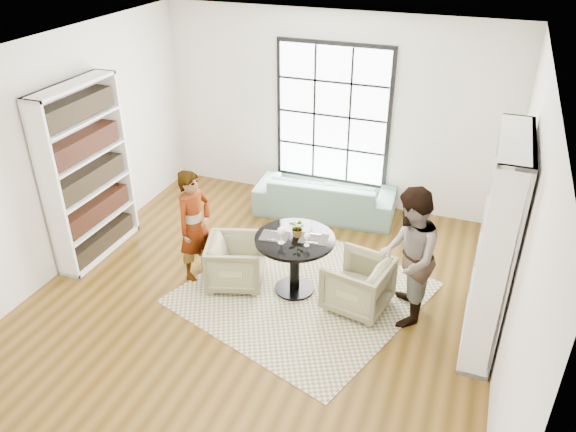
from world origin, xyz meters
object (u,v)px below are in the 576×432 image
at_px(armchair_right, 358,284).
at_px(wine_glass_right, 307,237).
at_px(person_left, 195,226).
at_px(person_right, 408,257).
at_px(wine_glass_left, 281,232).
at_px(flower_centerpiece, 298,228).
at_px(armchair_left, 236,262).
at_px(pedestal_table, 295,253).
at_px(sofa, 325,196).

xyz_separation_m(armchair_right, wine_glass_right, (-0.63, -0.07, 0.57)).
bearing_deg(wine_glass_right, armchair_right, 6.74).
distance_m(person_left, person_right, 2.67).
distance_m(wine_glass_left, flower_centerpiece, 0.26).
relative_size(armchair_left, wine_glass_left, 3.30).
bearing_deg(wine_glass_left, pedestal_table, 55.37).
xyz_separation_m(armchair_right, flower_centerpiece, (-0.80, 0.09, 0.57)).
relative_size(sofa, wine_glass_right, 12.47).
relative_size(person_left, flower_centerpiece, 6.44).
xyz_separation_m(sofa, person_left, (-1.06, -2.19, 0.44)).
bearing_deg(flower_centerpiece, person_right, -3.81).
bearing_deg(flower_centerpiece, pedestal_table, -113.35).
relative_size(pedestal_table, sofa, 0.45).
bearing_deg(person_left, flower_centerpiece, -67.48).
distance_m(pedestal_table, flower_centerpiece, 0.34).
height_order(pedestal_table, person_left, person_left).
relative_size(person_right, wine_glass_right, 9.76).
relative_size(pedestal_table, person_right, 0.58).
relative_size(sofa, person_right, 1.28).
bearing_deg(person_right, armchair_right, -98.87).
distance_m(pedestal_table, armchair_right, 0.85).
relative_size(armchair_right, wine_glass_right, 4.20).
distance_m(armchair_right, wine_glass_left, 1.12).
xyz_separation_m(pedestal_table, person_left, (-1.30, -0.12, 0.18)).
bearing_deg(wine_glass_right, wine_glass_left, -170.47).
height_order(armchair_left, wine_glass_left, wine_glass_left).
relative_size(armchair_right, person_left, 0.48).
relative_size(armchair_left, person_right, 0.42).
xyz_separation_m(person_right, wine_glass_left, (-1.48, -0.13, 0.09)).
bearing_deg(flower_centerpiece, armchair_right, -6.42).
bearing_deg(armchair_left, sofa, -30.66).
distance_m(wine_glass_left, wine_glass_right, 0.31).
relative_size(armchair_right, person_right, 0.43).
bearing_deg(flower_centerpiece, wine_glass_left, -122.22).
relative_size(wine_glass_right, flower_centerpiece, 0.74).
height_order(person_left, flower_centerpiece, person_left).
bearing_deg(armchair_right, wine_glass_left, -71.75).
relative_size(sofa, person_left, 1.43).
bearing_deg(person_left, armchair_right, -72.59).
relative_size(person_left, person_right, 0.89).
distance_m(pedestal_table, sofa, 2.10).
bearing_deg(armchair_left, pedestal_table, -98.63).
bearing_deg(sofa, pedestal_table, 92.11).
xyz_separation_m(pedestal_table, armchair_right, (0.82, -0.04, -0.24)).
bearing_deg(armchair_right, person_left, -77.29).
distance_m(pedestal_table, person_right, 1.40).
distance_m(pedestal_table, armchair_left, 0.80).
bearing_deg(wine_glass_left, armchair_left, 175.82).
relative_size(armchair_left, armchair_right, 0.98).
bearing_deg(wine_glass_left, wine_glass_right, 9.53).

